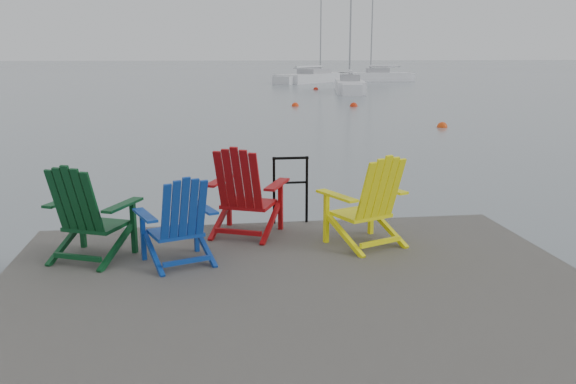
{
  "coord_description": "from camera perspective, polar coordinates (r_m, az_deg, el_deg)",
  "views": [
    {
      "loc": [
        -0.87,
        -5.36,
        2.74
      ],
      "look_at": [
        0.26,
        2.77,
        0.85
      ],
      "focal_mm": 38.0,
      "sensor_mm": 36.0,
      "label": 1
    }
  ],
  "objects": [
    {
      "name": "chair_blue",
      "position": [
        6.6,
        -10.19,
        -2.59
      ],
      "size": [
        0.94,
        0.89,
        0.98
      ],
      "rotation": [
        0.0,
        0.0,
        0.36
      ],
      "color": "navy",
      "rests_on": "dock"
    },
    {
      "name": "chair_green",
      "position": [
        6.96,
        -18.23,
        -1.79
      ],
      "size": [
        1.05,
        1.01,
        1.08
      ],
      "rotation": [
        0.0,
        0.0,
        -0.43
      ],
      "color": "#0A3C1B",
      "rests_on": "dock"
    },
    {
      "name": "handrail",
      "position": [
        8.07,
        0.23,
        0.82
      ],
      "size": [
        0.48,
        0.04,
        0.9
      ],
      "color": "black",
      "rests_on": "dock"
    },
    {
      "name": "sailboat_far",
      "position": [
        60.65,
        8.07,
        10.59
      ],
      "size": [
        6.96,
        2.06,
        9.73
      ],
      "rotation": [
        0.0,
        0.0,
        1.53
      ],
      "color": "white",
      "rests_on": "ground"
    },
    {
      "name": "ground",
      "position": [
        6.08,
        1.18,
        -13.8
      ],
      "size": [
        400.0,
        400.0,
        0.0
      ],
      "primitive_type": "plane",
      "color": "slate",
      "rests_on": "ground"
    },
    {
      "name": "sailboat_mid",
      "position": [
        57.94,
        2.73,
        10.59
      ],
      "size": [
        8.91,
        9.12,
        13.75
      ],
      "rotation": [
        0.0,
        0.0,
        -0.77
      ],
      "color": "silver",
      "rests_on": "ground"
    },
    {
      "name": "dock",
      "position": [
        5.93,
        1.2,
        -10.81
      ],
      "size": [
        6.0,
        5.0,
        1.4
      ],
      "color": "#292725",
      "rests_on": "ground"
    },
    {
      "name": "buoy_c",
      "position": [
        31.93,
        6.16,
        7.97
      ],
      "size": [
        0.41,
        0.41,
        0.41
      ],
      "primitive_type": "sphere",
      "color": "red",
      "rests_on": "ground"
    },
    {
      "name": "buoy_d",
      "position": [
        46.21,
        2.62,
        9.55
      ],
      "size": [
        0.37,
        0.37,
        0.37
      ],
      "primitive_type": "sphere",
      "color": "red",
      "rests_on": "ground"
    },
    {
      "name": "buoy_b",
      "position": [
        31.91,
        0.68,
        8.04
      ],
      "size": [
        0.38,
        0.38,
        0.38
      ],
      "primitive_type": "sphere",
      "color": "#F2370E",
      "rests_on": "ground"
    },
    {
      "name": "sailboat_near",
      "position": [
        43.69,
        5.77,
        9.77
      ],
      "size": [
        3.13,
        7.34,
        10.0
      ],
      "rotation": [
        0.0,
        0.0,
        -0.18
      ],
      "color": "white",
      "rests_on": "ground"
    },
    {
      "name": "chair_yellow",
      "position": [
        7.16,
        7.53,
        -0.78
      ],
      "size": [
        1.06,
        1.02,
        1.09
      ],
      "rotation": [
        0.0,
        0.0,
        0.41
      ],
      "color": "#FFF70E",
      "rests_on": "dock"
    },
    {
      "name": "chair_red",
      "position": [
        7.53,
        -4.09,
        0.1
      ],
      "size": [
        1.1,
        1.05,
        1.13
      ],
      "rotation": [
        0.0,
        0.0,
        -0.41
      ],
      "color": "#A00B0E",
      "rests_on": "dock"
    },
    {
      "name": "buoy_a",
      "position": [
        23.57,
        14.23,
        5.9
      ],
      "size": [
        0.39,
        0.39,
        0.39
      ],
      "primitive_type": "sphere",
      "color": "#ED450D",
      "rests_on": "ground"
    }
  ]
}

